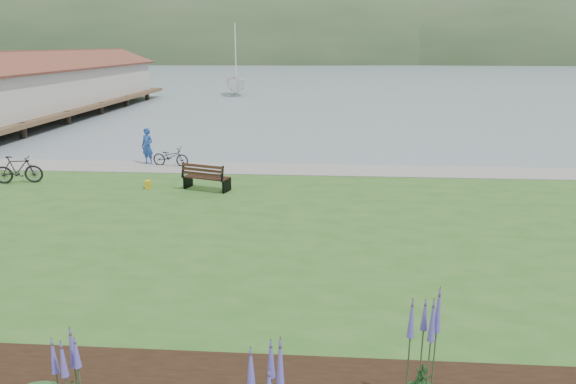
# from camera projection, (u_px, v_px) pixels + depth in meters

# --- Properties ---
(ground) EXTENTS (600.00, 600.00, 0.00)m
(ground) POSITION_uv_depth(u_px,v_px,m) (231.00, 230.00, 16.90)
(ground) COLOR slate
(ground) RESTS_ON ground
(lawn) EXTENTS (34.00, 20.00, 0.40)m
(lawn) POSITION_uv_depth(u_px,v_px,m) (219.00, 247.00, 14.93)
(lawn) COLOR #2C5A1F
(lawn) RESTS_ON ground
(shoreline_path) EXTENTS (34.00, 2.20, 0.03)m
(shoreline_path) POSITION_uv_depth(u_px,v_px,m) (258.00, 169.00, 23.40)
(shoreline_path) COLOR gray
(shoreline_path) RESTS_ON lawn
(far_hillside) EXTENTS (580.00, 80.00, 38.00)m
(far_hillside) POSITION_uv_depth(u_px,v_px,m) (375.00, 62.00, 178.46)
(far_hillside) COLOR #314A29
(far_hillside) RESTS_ON ground
(pier_pavilion) EXTENTS (8.00, 36.00, 5.40)m
(pier_pavilion) POSITION_uv_depth(u_px,v_px,m) (56.00, 84.00, 43.92)
(pier_pavilion) COLOR #4C3826
(pier_pavilion) RESTS_ON ground
(park_bench) EXTENTS (1.93, 1.24, 1.11)m
(park_bench) POSITION_uv_depth(u_px,v_px,m) (205.00, 177.00, 19.84)
(park_bench) COLOR black
(park_bench) RESTS_ON lawn
(person) EXTENTS (0.87, 0.75, 2.03)m
(person) POSITION_uv_depth(u_px,v_px,m) (147.00, 143.00, 24.06)
(person) COLOR #22469D
(person) RESTS_ON lawn
(bicycle_a) EXTENTS (0.84, 1.81, 0.91)m
(bicycle_a) POSITION_uv_depth(u_px,v_px,m) (171.00, 157.00, 23.85)
(bicycle_a) COLOR black
(bicycle_a) RESTS_ON lawn
(bicycle_b) EXTENTS (0.96, 1.96, 1.14)m
(bicycle_b) POSITION_uv_depth(u_px,v_px,m) (18.00, 170.00, 20.88)
(bicycle_b) COLOR black
(bicycle_b) RESTS_ON lawn
(sailboat) EXTENTS (12.27, 12.40, 26.31)m
(sailboat) POSITION_uv_depth(u_px,v_px,m) (237.00, 95.00, 61.70)
(sailboat) COLOR silver
(sailboat) RESTS_ON ground
(pannier) EXTENTS (0.22, 0.32, 0.32)m
(pannier) POSITION_uv_depth(u_px,v_px,m) (148.00, 184.00, 20.22)
(pannier) COLOR gold
(pannier) RESTS_ON lawn
(echium_1) EXTENTS (0.62, 0.62, 2.22)m
(echium_1) POSITION_uv_depth(u_px,v_px,m) (424.00, 354.00, 7.80)
(echium_1) COLOR #133616
(echium_1) RESTS_ON garden_bed
(echium_4) EXTENTS (0.62, 0.62, 1.75)m
(echium_4) POSITION_uv_depth(u_px,v_px,m) (72.00, 384.00, 7.44)
(echium_4) COLOR #133616
(echium_4) RESTS_ON garden_bed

